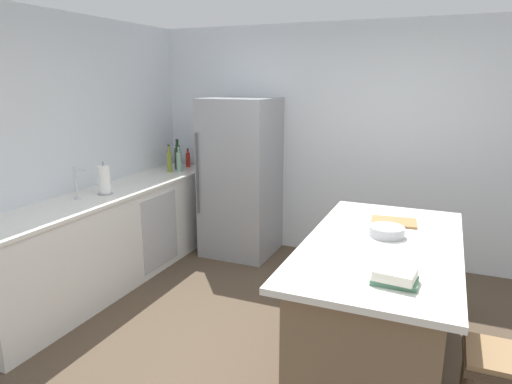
# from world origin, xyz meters

# --- Properties ---
(ground_plane) EXTENTS (7.20, 7.20, 0.00)m
(ground_plane) POSITION_xyz_m (0.00, 0.00, 0.00)
(ground_plane) COLOR #4C3D2D
(wall_rear) EXTENTS (6.00, 0.10, 2.60)m
(wall_rear) POSITION_xyz_m (0.00, 2.25, 1.30)
(wall_rear) COLOR silver
(wall_rear) RESTS_ON ground_plane
(wall_left) EXTENTS (0.10, 6.00, 2.60)m
(wall_left) POSITION_xyz_m (-2.45, 0.00, 1.30)
(wall_left) COLOR silver
(wall_left) RESTS_ON ground_plane
(counter_run_left) EXTENTS (0.63, 3.06, 0.94)m
(counter_run_left) POSITION_xyz_m (-2.10, 0.58, 0.47)
(counter_run_left) COLOR silver
(counter_run_left) RESTS_ON ground_plane
(kitchen_island) EXTENTS (1.00, 1.91, 0.93)m
(kitchen_island) POSITION_xyz_m (0.55, 0.19, 0.47)
(kitchen_island) COLOR #7A6047
(kitchen_island) RESTS_ON ground_plane
(refrigerator) EXTENTS (0.77, 0.77, 1.80)m
(refrigerator) POSITION_xyz_m (-1.26, 1.83, 0.90)
(refrigerator) COLOR #93969B
(refrigerator) RESTS_ON ground_plane
(bar_stool) EXTENTS (0.36, 0.36, 0.62)m
(bar_stool) POSITION_xyz_m (1.25, -0.39, 0.51)
(bar_stool) COLOR #473828
(bar_stool) RESTS_ON ground_plane
(sink_faucet) EXTENTS (0.15, 0.05, 0.30)m
(sink_faucet) POSITION_xyz_m (-2.15, 0.23, 1.10)
(sink_faucet) COLOR silver
(sink_faucet) RESTS_ON counter_run_left
(paper_towel_roll) EXTENTS (0.14, 0.14, 0.31)m
(paper_towel_roll) POSITION_xyz_m (-2.06, 0.49, 1.07)
(paper_towel_roll) COLOR gray
(paper_towel_roll) RESTS_ON counter_run_left
(hot_sauce_bottle) EXTENTS (0.05, 0.05, 0.23)m
(hot_sauce_bottle) POSITION_xyz_m (-2.06, 1.99, 1.03)
(hot_sauce_bottle) COLOR red
(hot_sauce_bottle) RESTS_ON counter_run_left
(syrup_bottle) EXTENTS (0.07, 0.07, 0.28)m
(syrup_bottle) POSITION_xyz_m (-2.16, 1.90, 1.05)
(syrup_bottle) COLOR #5B3319
(syrup_bottle) RESTS_ON counter_run_left
(wine_bottle) EXTENTS (0.07, 0.07, 0.36)m
(wine_bottle) POSITION_xyz_m (-2.09, 1.81, 1.08)
(wine_bottle) COLOR #19381E
(wine_bottle) RESTS_ON counter_run_left
(gin_bottle) EXTENTS (0.07, 0.07, 0.31)m
(gin_bottle) POSITION_xyz_m (-2.01, 1.71, 1.06)
(gin_bottle) COLOR #8CB79E
(gin_bottle) RESTS_ON counter_run_left
(olive_oil_bottle) EXTENTS (0.06, 0.06, 0.32)m
(olive_oil_bottle) POSITION_xyz_m (-2.09, 1.62, 1.07)
(olive_oil_bottle) COLOR olive
(olive_oil_bottle) RESTS_ON counter_run_left
(cookbook_stack) EXTENTS (0.24, 0.21, 0.08)m
(cookbook_stack) POSITION_xyz_m (0.70, -0.43, 0.97)
(cookbook_stack) COLOR #4C7F60
(cookbook_stack) RESTS_ON kitchen_island
(mixing_bowl) EXTENTS (0.24, 0.24, 0.07)m
(mixing_bowl) POSITION_xyz_m (0.56, 0.33, 0.96)
(mixing_bowl) COLOR #B2B5BA
(mixing_bowl) RESTS_ON kitchen_island
(cutting_board) EXTENTS (0.36, 0.27, 0.02)m
(cutting_board) POSITION_xyz_m (0.57, 0.67, 0.94)
(cutting_board) COLOR #9E7042
(cutting_board) RESTS_ON kitchen_island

